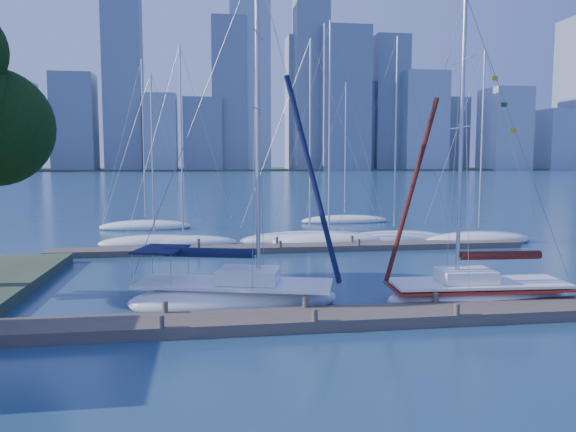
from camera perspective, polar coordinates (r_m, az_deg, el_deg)
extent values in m
plane|color=navy|center=(19.96, 2.22, -11.00)|extent=(700.00, 700.00, 0.00)
cube|color=#443A32|center=(19.91, 2.22, -10.44)|extent=(26.00, 2.00, 0.40)
cube|color=#443A32|center=(35.67, 0.62, -3.26)|extent=(30.00, 1.80, 0.36)
cube|color=#38472D|center=(338.86, -7.88, 4.68)|extent=(800.00, 100.00, 1.50)
ellipsoid|color=white|center=(22.40, -5.46, -8.52)|extent=(8.65, 4.81, 1.44)
cube|color=white|center=(22.24, -5.48, -6.84)|extent=(8.01, 4.44, 0.12)
cube|color=white|center=(22.06, -4.02, -6.04)|extent=(2.70, 2.31, 0.53)
cylinder|color=silver|center=(21.56, -3.11, 9.20)|extent=(0.17, 0.17, 12.19)
cylinder|color=silver|center=(22.27, -7.99, -3.96)|extent=(3.78, 1.14, 0.10)
cylinder|color=black|center=(22.25, -7.99, -3.71)|extent=(3.56, 1.34, 0.38)
cube|color=black|center=(22.83, -12.79, -3.32)|extent=(2.29, 2.67, 0.08)
ellipsoid|color=white|center=(24.01, 18.70, -7.88)|extent=(7.66, 2.90, 1.32)
cube|color=white|center=(23.88, 18.75, -6.44)|extent=(7.09, 2.67, 0.11)
cube|color=white|center=(23.61, 17.60, -5.78)|extent=(2.20, 1.72, 0.48)
cylinder|color=silver|center=(23.04, 17.18, 7.22)|extent=(0.16, 0.16, 11.13)
cylinder|color=silver|center=(24.07, 20.80, -3.96)|extent=(3.57, 0.30, 0.09)
cylinder|color=#4A130F|center=(24.06, 20.81, -3.75)|extent=(3.30, 0.54, 0.35)
cube|color=maroon|center=(23.91, 18.74, -6.79)|extent=(7.26, 2.78, 0.09)
ellipsoid|color=white|center=(38.70, -13.40, -2.68)|extent=(7.61, 3.35, 1.09)
cylinder|color=silver|center=(38.31, -13.61, 6.20)|extent=(0.12, 0.12, 10.37)
ellipsoid|color=white|center=(38.41, -10.59, -2.70)|extent=(7.51, 3.31, 1.01)
cylinder|color=silver|center=(38.03, -10.78, 7.58)|extent=(0.11, 0.11, 12.25)
ellipsoid|color=white|center=(38.96, 2.23, -2.43)|extent=(10.01, 4.60, 1.25)
cylinder|color=silver|center=(38.60, 2.27, 8.31)|extent=(0.14, 0.14, 12.71)
ellipsoid|color=white|center=(38.18, 4.16, -2.60)|extent=(7.87, 2.79, 1.26)
cylinder|color=silver|center=(37.85, 4.25, 9.09)|extent=(0.14, 0.14, 13.67)
ellipsoid|color=white|center=(40.09, 10.70, -2.31)|extent=(8.18, 2.89, 1.19)
cylinder|color=silver|center=(39.75, 10.90, 8.27)|extent=(0.13, 0.13, 13.00)
ellipsoid|color=white|center=(41.19, 18.79, -2.30)|extent=(7.99, 3.97, 1.21)
cylinder|color=silver|center=(40.84, 19.10, 7.30)|extent=(0.13, 0.13, 12.00)
ellipsoid|color=white|center=(48.23, -14.26, -1.06)|extent=(7.87, 4.21, 1.13)
cylinder|color=silver|center=(47.94, -14.47, 7.59)|extent=(0.12, 0.12, 12.87)
ellipsoid|color=white|center=(51.82, 5.78, -0.46)|extent=(8.35, 4.27, 1.06)
cylinder|color=silver|center=(51.53, 5.85, 6.86)|extent=(0.12, 0.12, 11.69)
cube|color=#8191A6|center=(317.22, -25.81, 8.18)|extent=(15.73, 23.42, 45.03)
cube|color=slate|center=(313.95, -20.86, 8.85)|extent=(21.09, 17.63, 49.94)
cube|color=#8E99AB|center=(331.37, -16.22, 7.58)|extent=(14.26, 17.61, 35.67)
cube|color=#8191A6|center=(304.86, -12.79, 8.23)|extent=(16.60, 19.81, 39.76)
cube|color=slate|center=(305.77, -8.66, 8.17)|extent=(20.33, 16.86, 38.42)
cube|color=#8E99AB|center=(312.10, -3.91, 13.42)|extent=(21.31, 14.99, 95.35)
cube|color=#8191A6|center=(329.73, 1.29, 11.26)|extent=(16.23, 17.46, 75.29)
cube|color=slate|center=(308.17, 5.71, 11.66)|extent=(25.57, 18.95, 75.64)
cube|color=#8E99AB|center=(328.12, 8.49, 8.95)|extent=(13.38, 17.11, 49.32)
cube|color=#8191A6|center=(322.06, 13.49, 9.30)|extent=(24.05, 18.80, 53.59)
cube|color=slate|center=(361.55, 16.34, 8.00)|extent=(15.05, 17.52, 43.26)
cube|color=#8E99AB|center=(342.11, 21.13, 8.19)|extent=(21.84, 23.94, 45.59)
cube|color=#8191A6|center=(357.86, 25.36, 6.99)|extent=(15.76, 21.38, 34.27)
cube|color=slate|center=(316.73, -16.47, 15.85)|extent=(19.06, 18.00, 125.51)
cube|color=slate|center=(311.03, -6.04, 12.09)|extent=(18.12, 18.00, 80.92)
cube|color=slate|center=(317.89, 2.33, 14.34)|extent=(18.25, 18.00, 106.90)
cube|color=slate|center=(327.21, 10.23, 11.13)|extent=(18.76, 18.00, 74.35)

